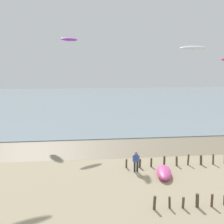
{
  "coord_description": "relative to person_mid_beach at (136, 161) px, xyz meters",
  "views": [
    {
      "loc": [
        -3.92,
        -6.69,
        9.0
      ],
      "look_at": [
        -1.58,
        12.53,
        5.81
      ],
      "focal_mm": 48.89,
      "sensor_mm": 36.0,
      "label": 1
    }
  ],
  "objects": [
    {
      "name": "wet_sand_strip",
      "position": [
        -0.97,
        7.22,
        -0.91
      ],
      "size": [
        120.0,
        7.19,
        0.01
      ],
      "primitive_type": "cube",
      "color": "#84755B",
      "rests_on": "ground"
    },
    {
      "name": "sea",
      "position": [
        -0.97,
        45.81,
        -0.87
      ],
      "size": [
        160.0,
        70.0,
        0.1
      ],
      "primitive_type": "cube",
      "color": "#7F939E",
      "rests_on": "ground"
    },
    {
      "name": "groyne_far",
      "position": [
        5.96,
        1.03,
        -0.5
      ],
      "size": [
        13.55,
        0.34,
        0.96
      ],
      "color": "#4C3D2A",
      "rests_on": "ground"
    },
    {
      "name": "person_mid_beach",
      "position": [
        0.0,
        0.0,
        0.0
      ],
      "size": [
        0.56,
        0.3,
        1.71
      ],
      "color": "#232328",
      "rests_on": "ground"
    },
    {
      "name": "grounded_kite",
      "position": [
        2.03,
        -1.22,
        -0.61
      ],
      "size": [
        1.83,
        3.3,
        0.62
      ],
      "primitive_type": "ellipsoid",
      "rotation": [
        0.0,
        0.0,
        4.47
      ],
      "color": "#E54C99",
      "rests_on": "ground"
    },
    {
      "name": "kite_aloft_0",
      "position": [
        -5.49,
        13.82,
        10.73
      ],
      "size": [
        2.4,
        1.97,
        0.53
      ],
      "primitive_type": "ellipsoid",
      "rotation": [
        0.22,
        0.0,
        0.58
      ],
      "color": "purple"
    },
    {
      "name": "kite_aloft_2",
      "position": [
        11.31,
        17.28,
        9.96
      ],
      "size": [
        3.76,
        2.24,
        0.89
      ],
      "primitive_type": "ellipsoid",
      "rotation": [
        -0.32,
        0.0,
        2.84
      ],
      "color": "white"
    }
  ]
}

